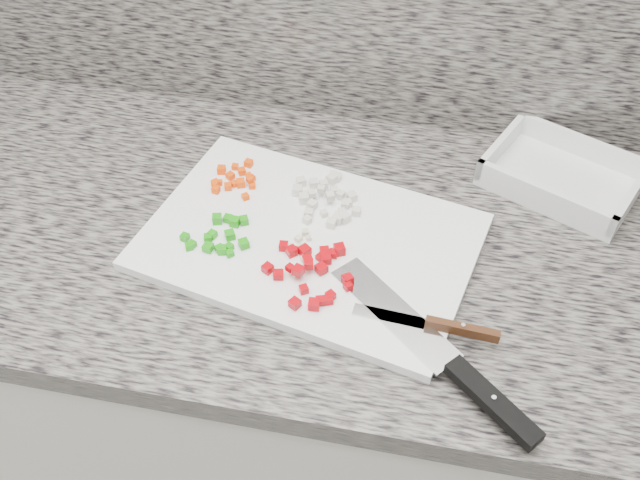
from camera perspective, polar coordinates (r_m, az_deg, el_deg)
The scene contains 11 objects.
cabinet at distance 1.46m, azimuth -1.42°, elevation -12.02°, with size 3.92×0.62×0.86m, color silver.
countertop at distance 1.10m, azimuth -1.84°, elevation 0.28°, with size 3.96×0.64×0.04m, color slate.
cutting_board at distance 1.06m, azimuth -0.85°, elevation -0.12°, with size 0.48×0.32×0.02m, color white.
carrot_pile at distance 1.14m, azimuth -6.91°, elevation 4.89°, with size 0.07×0.09×0.02m.
onion_pile at distance 1.10m, azimuth 0.48°, elevation 3.36°, with size 0.11×0.12×0.02m.
green_pepper_pile at distance 1.06m, azimuth -7.92°, elevation 0.34°, with size 0.10×0.08×0.01m.
red_pepper_pile at distance 1.00m, azimuth -0.72°, elevation -2.37°, with size 0.13×0.13×0.02m.
garlic_pile at distance 1.04m, azimuth -1.57°, elevation -0.39°, with size 0.03×0.06×0.01m.
chef_knife at distance 0.92m, azimuth 10.84°, elevation -10.09°, with size 0.29×0.26×0.02m.
paring_knife at distance 0.95m, azimuth 9.84°, elevation -6.80°, with size 0.19×0.03×0.02m.
tray at distance 1.21m, azimuth 18.75°, elevation 4.81°, with size 0.28×0.24×0.05m.
Camera 1 is at (0.18, 0.70, 1.68)m, focal length 40.00 mm.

